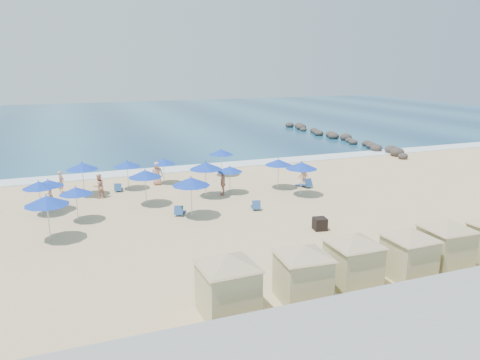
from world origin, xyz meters
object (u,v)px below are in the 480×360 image
beachgoer_5 (61,182)px  beachgoer_4 (157,173)px  umbrella_7 (206,166)px  umbrella_10 (278,162)px  umbrella_5 (145,174)px  umbrella_3 (47,200)px  rock_jetty (338,137)px  beachgoer_3 (304,176)px  beachgoer_0 (50,195)px  cabana_3 (410,246)px  umbrella_4 (82,166)px  umbrella_12 (163,161)px  cabana_4 (447,237)px  umbrella_0 (39,185)px  trash_bin (320,224)px  umbrella_2 (48,183)px  beachgoer_2 (223,184)px  umbrella_1 (76,191)px  umbrella_11 (302,165)px  umbrella_6 (191,181)px  cabana_2 (354,253)px  umbrella_9 (221,152)px  umbrella_13 (127,164)px  umbrella_8 (230,169)px  beachgoer_1 (99,186)px  cabana_1 (303,265)px

beachgoer_5 → beachgoer_4: bearing=-65.3°
umbrella_7 → umbrella_10: bearing=3.1°
umbrella_5 → umbrella_10: (10.26, 0.75, -0.14)m
umbrella_7 → umbrella_3: bearing=-153.7°
rock_jetty → beachgoer_3: bearing=-129.0°
umbrella_7 → beachgoer_0: umbrella_7 is taller
cabana_3 → umbrella_4: (-12.84, 19.23, 0.76)m
umbrella_12 → cabana_4: bearing=-66.4°
beachgoer_5 → umbrella_0: bearing=-167.0°
trash_bin → umbrella_2: 17.41m
beachgoer_2 → umbrella_1: bearing=-52.6°
cabana_3 → beachgoer_2: cabana_3 is taller
rock_jetty → umbrella_5: size_ratio=10.41×
umbrella_5 → umbrella_11: (10.90, -1.73, 0.06)m
umbrella_6 → umbrella_4: bearing=128.2°
cabana_3 → beachgoer_5: size_ratio=2.46×
trash_bin → umbrella_10: bearing=88.6°
umbrella_7 → beachgoer_3: (8.06, 0.23, -1.49)m
umbrella_1 → beachgoer_5: size_ratio=1.37×
cabana_2 → beachgoer_3: bearing=68.4°
cabana_3 → umbrella_7: (-4.67, 15.65, 0.87)m
umbrella_9 → beachgoer_5: umbrella_9 is taller
umbrella_0 → umbrella_12: (9.00, 5.12, -0.17)m
cabana_2 → beachgoer_3: size_ratio=2.50×
cabana_4 → umbrella_13: size_ratio=1.82×
rock_jetty → umbrella_0: umbrella_0 is taller
umbrella_3 → umbrella_7: 11.63m
umbrella_3 → umbrella_12: (8.46, 10.15, -0.49)m
umbrella_8 → umbrella_13: bearing=150.4°
cabana_4 → beachgoer_0: bearing=135.6°
beachgoer_1 → beachgoer_2: size_ratio=1.01×
rock_jetty → cabana_1: size_ratio=6.41×
umbrella_6 → umbrella_12: bearing=88.7°
rock_jetty → umbrella_7: (-23.29, -19.06, 1.97)m
cabana_3 → umbrella_2: bearing=133.1°
umbrella_5 → umbrella_7: (4.38, 0.44, 0.11)m
umbrella_12 → beachgoer_5: (-7.72, 0.13, -1.00)m
trash_bin → umbrella_8: (-2.21, 9.18, 1.51)m
cabana_4 → beachgoer_1: cabana_4 is taller
umbrella_2 → umbrella_6: (8.26, -4.55, 0.42)m
beachgoer_3 → beachgoer_5: bearing=-120.6°
cabana_3 → beachgoer_4: bearing=109.4°
trash_bin → beachgoer_2: size_ratio=0.42×
umbrella_6 → umbrella_8: umbrella_6 is taller
beachgoer_1 → umbrella_8: bearing=139.7°
cabana_3 → umbrella_0: 22.05m
rock_jetty → beachgoer_5: bearing=-157.1°
rock_jetty → umbrella_4: umbrella_4 is taller
beachgoer_2 → umbrella_10: bearing=116.0°
cabana_4 → beachgoer_0: 24.38m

